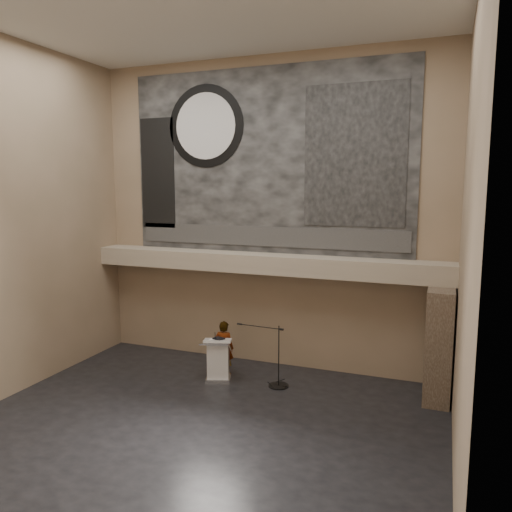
% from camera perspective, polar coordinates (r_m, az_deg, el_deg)
% --- Properties ---
extents(floor, '(10.00, 10.00, 0.00)m').
position_cam_1_polar(floor, '(11.34, -6.11, -18.47)').
color(floor, black).
rests_on(floor, ground).
extents(ceiling, '(10.00, 10.00, 0.00)m').
position_cam_1_polar(ceiling, '(10.70, -6.88, 26.77)').
color(ceiling, silver).
rests_on(ceiling, wall_back).
extents(wall_back, '(10.00, 0.02, 8.50)m').
position_cam_1_polar(wall_back, '(13.84, 1.19, 4.75)').
color(wall_back, '#79664D').
rests_on(wall_back, floor).
extents(wall_front, '(10.00, 0.02, 8.50)m').
position_cam_1_polar(wall_front, '(6.89, -21.95, 0.66)').
color(wall_front, '#79664D').
rests_on(wall_front, floor).
extents(wall_left, '(0.02, 8.00, 8.50)m').
position_cam_1_polar(wall_left, '(13.24, -26.11, 3.76)').
color(wall_left, '#79664D').
rests_on(wall_left, floor).
extents(wall_right, '(0.02, 8.00, 8.50)m').
position_cam_1_polar(wall_right, '(9.04, 22.95, 2.26)').
color(wall_right, '#79664D').
rests_on(wall_right, floor).
extents(soffit, '(10.00, 0.80, 0.50)m').
position_cam_1_polar(soffit, '(13.61, 0.60, -0.82)').
color(soffit, gray).
rests_on(soffit, wall_back).
extents(sprinkler_left, '(0.04, 0.04, 0.06)m').
position_cam_1_polar(sprinkler_left, '(14.24, -5.52, -1.59)').
color(sprinkler_left, '#B2893D').
rests_on(sprinkler_left, soffit).
extents(sprinkler_right, '(0.04, 0.04, 0.06)m').
position_cam_1_polar(sprinkler_right, '(13.08, 8.36, -2.52)').
color(sprinkler_right, '#B2893D').
rests_on(sprinkler_right, soffit).
extents(banner, '(8.00, 0.05, 5.00)m').
position_cam_1_polar(banner, '(13.80, 1.16, 10.76)').
color(banner, black).
rests_on(banner, wall_back).
extents(banner_text_strip, '(7.76, 0.02, 0.55)m').
position_cam_1_polar(banner_text_strip, '(13.82, 1.08, 2.25)').
color(banner_text_strip, '#2F2F2F').
rests_on(banner_text_strip, banner).
extents(banner_clock_rim, '(2.30, 0.02, 2.30)m').
position_cam_1_polar(banner_clock_rim, '(14.55, -5.79, 14.54)').
color(banner_clock_rim, black).
rests_on(banner_clock_rim, banner).
extents(banner_clock_face, '(1.84, 0.02, 1.84)m').
position_cam_1_polar(banner_clock_face, '(14.53, -5.82, 14.55)').
color(banner_clock_face, silver).
rests_on(banner_clock_face, banner).
extents(banner_building_print, '(2.60, 0.02, 3.60)m').
position_cam_1_polar(banner_building_print, '(13.15, 11.19, 11.18)').
color(banner_building_print, black).
rests_on(banner_building_print, banner).
extents(banner_brick_print, '(1.10, 0.02, 3.20)m').
position_cam_1_polar(banner_brick_print, '(15.25, -11.16, 9.24)').
color(banner_brick_print, black).
rests_on(banner_brick_print, banner).
extents(stone_pier, '(0.60, 1.40, 2.70)m').
position_cam_1_polar(stone_pier, '(12.71, 20.17, -9.40)').
color(stone_pier, '#413328').
rests_on(stone_pier, floor).
extents(lectern, '(0.83, 0.70, 1.13)m').
position_cam_1_polar(lectern, '(13.31, -4.35, -11.72)').
color(lectern, silver).
rests_on(lectern, floor).
extents(binder, '(0.32, 0.29, 0.04)m').
position_cam_1_polar(binder, '(13.13, -4.29, -9.40)').
color(binder, black).
rests_on(binder, lectern).
extents(papers, '(0.28, 0.33, 0.00)m').
position_cam_1_polar(papers, '(13.17, -4.65, -9.42)').
color(papers, white).
rests_on(papers, lectern).
extents(speaker_person, '(0.55, 0.37, 1.48)m').
position_cam_1_polar(speaker_person, '(13.62, -3.67, -10.43)').
color(speaker_person, white).
rests_on(speaker_person, floor).
extents(mic_stand, '(1.41, 0.52, 1.59)m').
position_cam_1_polar(mic_stand, '(13.03, 2.43, -13.66)').
color(mic_stand, black).
rests_on(mic_stand, floor).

